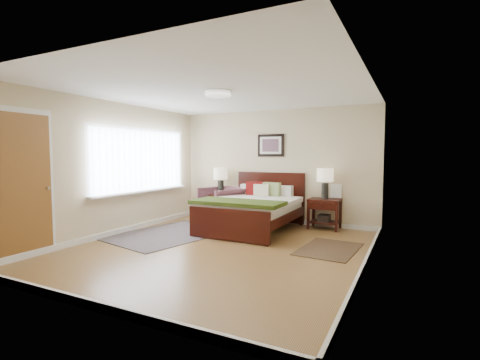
{
  "coord_description": "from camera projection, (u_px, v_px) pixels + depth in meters",
  "views": [
    {
      "loc": [
        2.77,
        -4.77,
        1.5
      ],
      "look_at": [
        -0.05,
        0.88,
        1.05
      ],
      "focal_mm": 26.0,
      "sensor_mm": 36.0,
      "label": 1
    }
  ],
  "objects": [
    {
      "name": "floor",
      "position": [
        219.0,
        248.0,
        5.59
      ],
      "size": [
        5.0,
        5.0,
        0.0
      ],
      "primitive_type": "plane",
      "color": "olive",
      "rests_on": "ground"
    },
    {
      "name": "back_wall",
      "position": [
        275.0,
        167.0,
        7.74
      ],
      "size": [
        4.5,
        0.04,
        2.5
      ],
      "primitive_type": "cube",
      "color": "#C8BC91",
      "rests_on": "ground"
    },
    {
      "name": "front_wall",
      "position": [
        85.0,
        182.0,
        3.28
      ],
      "size": [
        4.5,
        0.04,
        2.5
      ],
      "primitive_type": "cube",
      "color": "#C8BC91",
      "rests_on": "ground"
    },
    {
      "name": "left_wall",
      "position": [
        114.0,
        169.0,
        6.51
      ],
      "size": [
        0.04,
        5.0,
        2.5
      ],
      "primitive_type": "cube",
      "color": "#C8BC91",
      "rests_on": "ground"
    },
    {
      "name": "right_wall",
      "position": [
        368.0,
        175.0,
        4.5
      ],
      "size": [
        0.04,
        5.0,
        2.5
      ],
      "primitive_type": "cube",
      "color": "#C8BC91",
      "rests_on": "ground"
    },
    {
      "name": "ceiling",
      "position": [
        218.0,
        91.0,
        5.42
      ],
      "size": [
        4.5,
        5.0,
        0.02
      ],
      "primitive_type": "cube",
      "color": "white",
      "rests_on": "back_wall"
    },
    {
      "name": "window",
      "position": [
        143.0,
        161.0,
        7.1
      ],
      "size": [
        0.11,
        2.72,
        1.32
      ],
      "color": "silver",
      "rests_on": "left_wall"
    },
    {
      "name": "door",
      "position": [
        22.0,
        185.0,
        4.95
      ],
      "size": [
        0.06,
        1.0,
        2.18
      ],
      "color": "silver",
      "rests_on": "ground"
    },
    {
      "name": "ceil_fixture",
      "position": [
        218.0,
        93.0,
        5.42
      ],
      "size": [
        0.44,
        0.44,
        0.08
      ],
      "color": "white",
      "rests_on": "ceiling"
    },
    {
      "name": "bed",
      "position": [
        252.0,
        205.0,
        6.93
      ],
      "size": [
        1.69,
        2.05,
        1.1
      ],
      "color": "black",
      "rests_on": "ground"
    },
    {
      "name": "wall_art",
      "position": [
        271.0,
        145.0,
        7.71
      ],
      "size": [
        0.62,
        0.05,
        0.5
      ],
      "color": "black",
      "rests_on": "back_wall"
    },
    {
      "name": "nightstand_left",
      "position": [
        220.0,
        199.0,
        8.13
      ],
      "size": [
        0.49,
        0.45,
        0.59
      ],
      "color": "black",
      "rests_on": "ground"
    },
    {
      "name": "nightstand_right",
      "position": [
        324.0,
        211.0,
        7.05
      ],
      "size": [
        0.62,
        0.47,
        0.62
      ],
      "color": "black",
      "rests_on": "ground"
    },
    {
      "name": "lamp_left",
      "position": [
        221.0,
        176.0,
        8.11
      ],
      "size": [
        0.33,
        0.33,
        0.61
      ],
      "color": "black",
      "rests_on": "nightstand_left"
    },
    {
      "name": "lamp_right",
      "position": [
        325.0,
        178.0,
        7.02
      ],
      "size": [
        0.33,
        0.33,
        0.61
      ],
      "color": "black",
      "rests_on": "nightstand_right"
    },
    {
      "name": "armchair",
      "position": [
        222.0,
        204.0,
        7.83
      ],
      "size": [
        1.16,
        1.17,
        0.79
      ],
      "primitive_type": "imported",
      "rotation": [
        0.0,
        0.0,
        -0.5
      ],
      "color": "brown",
      "rests_on": "ground"
    },
    {
      "name": "rug_persian",
      "position": [
        170.0,
        234.0,
        6.61
      ],
      "size": [
        2.03,
        2.53,
        0.01
      ],
      "primitive_type": "cube",
      "rotation": [
        0.0,
        0.0,
        -0.21
      ],
      "color": "#110D42",
      "rests_on": "ground"
    },
    {
      "name": "rug_navy",
      "position": [
        329.0,
        249.0,
        5.55
      ],
      "size": [
        0.92,
        1.31,
        0.01
      ],
      "primitive_type": "cube",
      "rotation": [
        0.0,
        0.0,
        -0.07
      ],
      "color": "black",
      "rests_on": "ground"
    }
  ]
}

